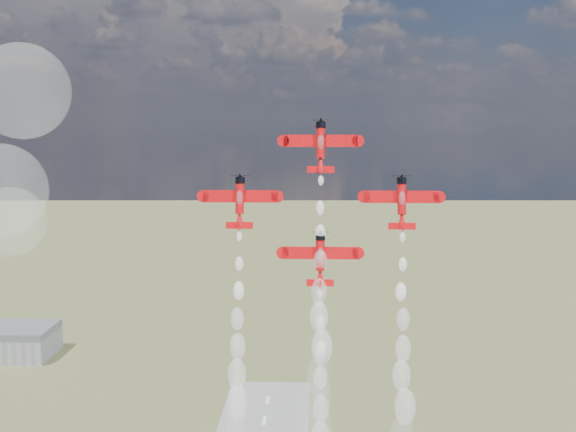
% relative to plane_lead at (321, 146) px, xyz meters
% --- Properties ---
extents(plane_lead, '(13.91, 4.92, 9.82)m').
position_rel_plane_lead_xyz_m(plane_lead, '(0.00, 0.00, 0.00)').
color(plane_lead, red).
rests_on(plane_lead, ground).
extents(plane_left, '(13.91, 4.92, 9.82)m').
position_rel_plane_lead_xyz_m(plane_left, '(-14.93, -2.20, -10.22)').
color(plane_left, red).
rests_on(plane_left, ground).
extents(plane_right, '(13.91, 4.92, 9.82)m').
position_rel_plane_lead_xyz_m(plane_right, '(14.93, -2.20, -10.22)').
color(plane_right, red).
rests_on(plane_right, ground).
extents(plane_slot, '(13.91, 4.92, 9.82)m').
position_rel_plane_lead_xyz_m(plane_slot, '(0.00, -4.40, -20.43)').
color(plane_slot, red).
rests_on(plane_slot, ground).
extents(smoke_trail_lead, '(5.25, 12.56, 47.43)m').
position_rel_plane_lead_xyz_m(smoke_trail_lead, '(-0.21, -8.76, -41.59)').
color(smoke_trail_lead, white).
rests_on(smoke_trail_lead, plane_lead).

